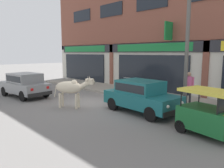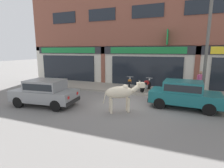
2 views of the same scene
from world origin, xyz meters
TOP-DOWN VIEW (x-y plane):
  - ground_plane at (0.00, 0.00)m, footprint 90.00×90.00m
  - sidewalk at (0.00, 3.68)m, footprint 19.00×2.96m
  - shop_building at (0.00, 5.42)m, footprint 23.00×1.40m
  - cow at (0.08, -1.29)m, footprint 1.90×1.37m
  - car_0 at (-4.20, -1.85)m, footprint 3.73×1.97m
  - car_1 at (2.95, 0.56)m, footprint 3.68×1.79m
  - motorcycle_0 at (-0.79, 3.25)m, footprint 0.66×1.78m
  - motorcycle_1 at (0.44, 3.24)m, footprint 0.63×1.80m
  - pedestrian at (3.92, 3.10)m, footprint 0.41×0.33m
  - utility_pole at (4.06, 2.50)m, footprint 0.18×0.18m

SIDE VIEW (x-z plane):
  - ground_plane at x=0.00m, z-range 0.00..0.00m
  - sidewalk at x=0.00m, z-range 0.00..0.15m
  - motorcycle_0 at x=-0.79m, z-range 0.10..0.97m
  - motorcycle_1 at x=0.44m, z-range 0.10..0.97m
  - car_0 at x=-4.20m, z-range 0.08..1.54m
  - car_1 at x=2.95m, z-range 0.08..1.54m
  - cow at x=0.08m, z-range 0.20..1.81m
  - pedestrian at x=3.92m, z-range 0.33..1.93m
  - utility_pole at x=4.06m, z-range 0.15..5.95m
  - shop_building at x=0.00m, z-range -0.20..9.87m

